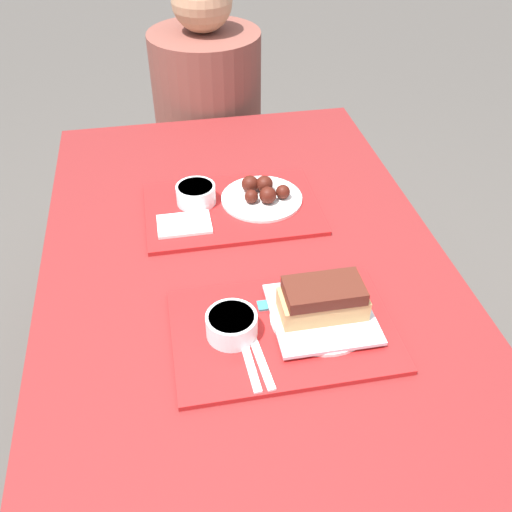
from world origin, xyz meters
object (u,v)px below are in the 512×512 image
Objects in this scene: tray_near at (283,330)px; bowl_coleslaw_near at (232,324)px; brisket_sandwich_plate at (322,306)px; wings_plate_far at (262,194)px; tray_far at (232,209)px; person_seated_across at (207,98)px; bowl_coleslaw_far at (196,193)px.

bowl_coleslaw_near is (-0.11, 0.01, 0.03)m from tray_near.
tray_near is 0.10m from brisket_sandwich_plate.
bowl_coleslaw_near is 0.48× the size of wings_plate_far.
bowl_coleslaw_near reaches higher than tray_near.
person_seated_across reaches higher than tray_far.
tray_far is 4.37× the size of bowl_coleslaw_far.
wings_plate_far is at bearing -85.33° from person_seated_across.
person_seated_across is at bearing 85.65° from bowl_coleslaw_near.
brisket_sandwich_plate is 2.07× the size of bowl_coleslaw_far.
brisket_sandwich_plate is 0.99× the size of wings_plate_far.
person_seated_across reaches higher than bowl_coleslaw_far.
wings_plate_far is at bearing 71.83° from bowl_coleslaw_near.
bowl_coleslaw_near is at bearing -98.72° from tray_far.
wings_plate_far is (0.08, 0.02, 0.02)m from tray_far.
wings_plate_far is at bearing 94.59° from brisket_sandwich_plate.
brisket_sandwich_plate is at bearing 3.16° from bowl_coleslaw_near.
wings_plate_far reaches higher than tray_near.
bowl_coleslaw_far reaches higher than tray_near.
tray_near is 0.11m from bowl_coleslaw_near.
person_seated_across is at bearing 88.22° from tray_far.
tray_far is 0.46m from brisket_sandwich_plate.
wings_plate_far is (0.05, 0.47, 0.02)m from tray_near.
person_seated_across is (0.02, 0.77, -0.03)m from tray_far.
brisket_sandwich_plate is at bearing -74.43° from tray_far.
tray_far is 0.45m from bowl_coleslaw_near.
tray_far is 0.60× the size of person_seated_across.
bowl_coleslaw_far is 0.14× the size of person_seated_across.
brisket_sandwich_plate is at bearing -85.36° from person_seated_across.
brisket_sandwich_plate is at bearing 10.38° from tray_near.
tray_near is at bearing -2.72° from bowl_coleslaw_near.
person_seated_across reaches higher than wings_plate_far.
bowl_coleslaw_near is 0.14× the size of person_seated_across.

